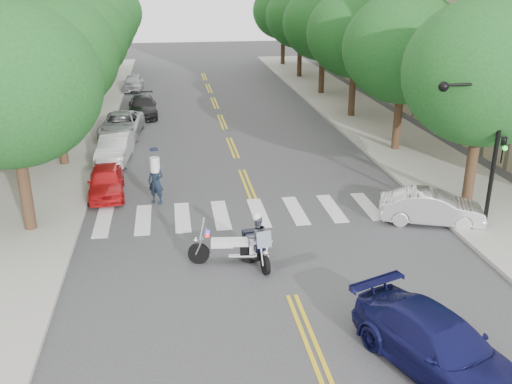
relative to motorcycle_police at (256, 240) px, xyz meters
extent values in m
plane|color=#38383A|center=(0.73, -2.32, -0.81)|extent=(140.00, 140.00, 0.00)
cube|color=#9E9991|center=(-8.77, 19.68, -0.73)|extent=(5.00, 60.00, 0.15)
cube|color=#9E9991|center=(10.23, 19.68, -0.73)|extent=(5.00, 60.00, 0.15)
cylinder|color=#382316|center=(-8.07, 3.68, 0.85)|extent=(0.44, 0.44, 3.32)
ellipsoid|color=#154B1C|center=(-8.07, 3.68, 4.76)|extent=(6.40, 6.40, 5.76)
cylinder|color=#382316|center=(-8.07, 11.68, 0.85)|extent=(0.44, 0.44, 3.32)
ellipsoid|color=#154B1C|center=(-8.07, 11.68, 4.76)|extent=(6.40, 6.40, 5.76)
cylinder|color=#382316|center=(-8.07, 19.68, 0.85)|extent=(0.44, 0.44, 3.32)
ellipsoid|color=#154B1C|center=(-8.07, 19.68, 4.76)|extent=(6.40, 6.40, 5.76)
cylinder|color=#382316|center=(-8.07, 27.68, 0.85)|extent=(0.44, 0.44, 3.32)
ellipsoid|color=#154B1C|center=(-8.07, 27.68, 4.76)|extent=(6.40, 6.40, 5.76)
cylinder|color=#382316|center=(-8.07, 35.68, 0.85)|extent=(0.44, 0.44, 3.32)
ellipsoid|color=#154B1C|center=(-8.07, 35.68, 4.76)|extent=(6.40, 6.40, 5.76)
cylinder|color=#382316|center=(-8.07, 43.68, 0.85)|extent=(0.44, 0.44, 3.32)
ellipsoid|color=#154B1C|center=(-8.07, 43.68, 4.76)|extent=(6.40, 6.40, 5.76)
cylinder|color=#382316|center=(9.53, 3.68, 0.85)|extent=(0.44, 0.44, 3.32)
ellipsoid|color=#154B1C|center=(9.53, 3.68, 4.76)|extent=(6.40, 6.40, 5.76)
cylinder|color=#382316|center=(9.53, 11.68, 0.85)|extent=(0.44, 0.44, 3.32)
ellipsoid|color=#154B1C|center=(9.53, 11.68, 4.76)|extent=(6.40, 6.40, 5.76)
cylinder|color=#382316|center=(9.53, 19.68, 0.85)|extent=(0.44, 0.44, 3.32)
ellipsoid|color=#154B1C|center=(9.53, 19.68, 4.76)|extent=(6.40, 6.40, 5.76)
cylinder|color=#382316|center=(9.53, 27.68, 0.85)|extent=(0.44, 0.44, 3.32)
ellipsoid|color=#154B1C|center=(9.53, 27.68, 4.76)|extent=(6.40, 6.40, 5.76)
cylinder|color=#382316|center=(9.53, 35.68, 0.85)|extent=(0.44, 0.44, 3.32)
ellipsoid|color=#154B1C|center=(9.53, 35.68, 4.76)|extent=(6.40, 6.40, 5.76)
cylinder|color=#382316|center=(9.53, 43.68, 0.85)|extent=(0.44, 0.44, 3.32)
ellipsoid|color=#154B1C|center=(9.53, 43.68, 4.76)|extent=(6.40, 6.40, 5.76)
cylinder|color=black|center=(8.93, 1.18, 2.19)|extent=(0.16, 0.16, 6.00)
cylinder|color=black|center=(7.73, 1.18, 4.79)|extent=(2.40, 0.10, 0.10)
sphere|color=black|center=(6.63, 1.18, 4.74)|extent=(0.36, 0.36, 0.36)
imported|color=black|center=(9.18, 1.18, 2.39)|extent=(0.16, 0.20, 1.00)
sphere|color=#0CCC26|center=(9.18, 1.03, 2.49)|extent=(0.18, 0.18, 0.18)
cylinder|color=black|center=(0.16, -0.87, -0.47)|extent=(0.25, 0.68, 0.67)
cylinder|color=black|center=(-0.12, 0.67, -0.47)|extent=(0.29, 0.69, 0.67)
cube|color=silver|center=(0.01, -0.05, -0.37)|extent=(0.46, 0.92, 0.31)
cube|color=black|center=(0.03, -0.15, -0.12)|extent=(0.47, 0.74, 0.22)
cube|color=black|center=(-0.07, 0.38, -0.10)|extent=(0.48, 0.60, 0.16)
cube|color=black|center=(-0.15, 0.81, -0.22)|extent=(0.48, 0.36, 0.44)
cube|color=#8C99A5|center=(0.13, -0.75, 0.37)|extent=(0.51, 0.23, 0.53)
cube|color=red|center=(0.22, -0.56, 0.19)|extent=(0.11, 0.11, 0.08)
cube|color=#0C26E5|center=(-0.01, -0.60, 0.19)|extent=(0.11, 0.11, 0.08)
imported|color=#474C56|center=(0.01, -0.05, 0.14)|extent=(0.84, 0.71, 1.54)
sphere|color=silver|center=(0.01, -0.05, 0.86)|extent=(0.29, 0.29, 0.29)
cylinder|color=black|center=(-1.93, 0.20, -0.45)|extent=(0.74, 0.23, 0.72)
cylinder|color=black|center=(-0.24, 0.00, -0.45)|extent=(0.74, 0.27, 0.72)
cube|color=silver|center=(-1.03, 0.09, -0.33)|extent=(0.99, 0.45, 0.34)
cube|color=silver|center=(-1.14, 0.11, -0.06)|extent=(0.78, 0.47, 0.23)
cube|color=silver|center=(-0.56, 0.04, -0.04)|extent=(0.63, 0.49, 0.17)
cube|color=silver|center=(-0.08, -0.02, -0.17)|extent=(0.37, 0.50, 0.48)
cube|color=#8C99A5|center=(-1.80, 0.18, 0.47)|extent=(0.22, 0.55, 0.58)
cube|color=red|center=(-1.63, 0.03, 0.28)|extent=(0.12, 0.12, 0.09)
cube|color=#0C26E5|center=(-1.60, 0.29, 0.28)|extent=(0.12, 0.12, 0.09)
imported|color=black|center=(-3.38, 5.88, 0.17)|extent=(0.85, 0.76, 1.95)
imported|color=silver|center=(7.23, 2.18, -0.16)|extent=(4.18, 2.58, 1.30)
imported|color=#101145|center=(3.51, -6.28, -0.08)|extent=(3.67, 5.38, 1.45)
imported|color=red|center=(-5.57, 7.18, -0.17)|extent=(1.77, 3.86, 1.28)
imported|color=#BABABA|center=(-5.57, 12.18, -0.11)|extent=(1.84, 4.34, 1.39)
imported|color=#979A9E|center=(-5.57, 17.18, -0.12)|extent=(2.71, 5.14, 1.38)
imported|color=black|center=(-4.47, 22.18, -0.14)|extent=(2.14, 4.72, 1.34)
imported|color=#A4A3A9|center=(-5.57, 31.68, -0.15)|extent=(1.73, 3.92, 1.31)
camera|label=1|loc=(-2.61, -17.02, 8.32)|focal=40.00mm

